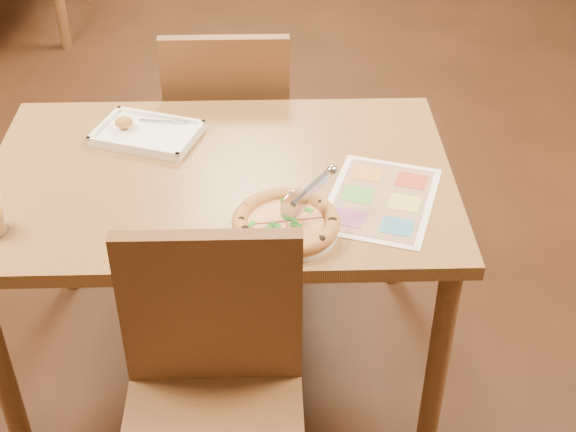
{
  "coord_description": "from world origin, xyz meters",
  "views": [
    {
      "loc": [
        0.14,
        -1.87,
        1.95
      ],
      "look_at": [
        0.18,
        -0.27,
        0.77
      ],
      "focal_mm": 50.0,
      "sensor_mm": 36.0,
      "label": 1
    }
  ],
  "objects_px": {
    "chair_far": "(229,115)",
    "appetizer_tray": "(146,134)",
    "chair_near": "(212,374)",
    "plate": "(288,230)",
    "pizza": "(286,222)",
    "pizza_cutter": "(307,194)",
    "menu": "(381,199)",
    "dining_table": "(221,198)"
  },
  "relations": [
    {
      "from": "chair_far",
      "to": "pizza_cutter",
      "type": "distance_m",
      "value": 0.9
    },
    {
      "from": "chair_near",
      "to": "pizza_cutter",
      "type": "distance_m",
      "value": 0.5
    },
    {
      "from": "chair_far",
      "to": "appetizer_tray",
      "type": "xyz_separation_m",
      "value": [
        -0.23,
        -0.4,
        0.16
      ]
    },
    {
      "from": "plate",
      "to": "appetizer_tray",
      "type": "bearing_deg",
      "value": 130.85
    },
    {
      "from": "plate",
      "to": "appetizer_tray",
      "type": "xyz_separation_m",
      "value": [
        -0.41,
        0.48,
        0.0
      ]
    },
    {
      "from": "chair_near",
      "to": "pizza_cutter",
      "type": "xyz_separation_m",
      "value": [
        0.23,
        0.37,
        0.24
      ]
    },
    {
      "from": "chair_near",
      "to": "pizza_cutter",
      "type": "bearing_deg",
      "value": 57.73
    },
    {
      "from": "plate",
      "to": "pizza_cutter",
      "type": "xyz_separation_m",
      "value": [
        0.05,
        0.04,
        0.08
      ]
    },
    {
      "from": "pizza_cutter",
      "to": "menu",
      "type": "relative_size",
      "value": 0.37
    },
    {
      "from": "plate",
      "to": "pizza_cutter",
      "type": "height_order",
      "value": "pizza_cutter"
    },
    {
      "from": "dining_table",
      "to": "pizza_cutter",
      "type": "height_order",
      "value": "pizza_cutter"
    },
    {
      "from": "chair_near",
      "to": "chair_far",
      "type": "bearing_deg",
      "value": 90.0
    },
    {
      "from": "dining_table",
      "to": "menu",
      "type": "xyz_separation_m",
      "value": [
        0.43,
        -0.14,
        0.09
      ]
    },
    {
      "from": "dining_table",
      "to": "appetizer_tray",
      "type": "xyz_separation_m",
      "value": [
        -0.23,
        0.2,
        0.1
      ]
    },
    {
      "from": "plate",
      "to": "menu",
      "type": "relative_size",
      "value": 0.66
    },
    {
      "from": "dining_table",
      "to": "chair_near",
      "type": "height_order",
      "value": "chair_near"
    },
    {
      "from": "chair_far",
      "to": "dining_table",
      "type": "bearing_deg",
      "value": 90.0
    },
    {
      "from": "plate",
      "to": "pizza",
      "type": "bearing_deg",
      "value": 136.36
    },
    {
      "from": "chair_far",
      "to": "plate",
      "type": "height_order",
      "value": "chair_far"
    },
    {
      "from": "menu",
      "to": "dining_table",
      "type": "bearing_deg",
      "value": 162.11
    },
    {
      "from": "appetizer_tray",
      "to": "pizza_cutter",
      "type": "bearing_deg",
      "value": -43.74
    },
    {
      "from": "chair_far",
      "to": "menu",
      "type": "relative_size",
      "value": 1.24
    },
    {
      "from": "dining_table",
      "to": "pizza",
      "type": "bearing_deg",
      "value": -56.24
    },
    {
      "from": "appetizer_tray",
      "to": "menu",
      "type": "distance_m",
      "value": 0.75
    },
    {
      "from": "dining_table",
      "to": "chair_near",
      "type": "bearing_deg",
      "value": -90.0
    },
    {
      "from": "pizza",
      "to": "menu",
      "type": "bearing_deg",
      "value": 26.52
    },
    {
      "from": "chair_near",
      "to": "chair_far",
      "type": "xyz_separation_m",
      "value": [
        -0.0,
        1.2,
        0.0
      ]
    },
    {
      "from": "chair_near",
      "to": "pizza",
      "type": "relative_size",
      "value": 1.72
    },
    {
      "from": "chair_near",
      "to": "pizza",
      "type": "height_order",
      "value": "chair_near"
    },
    {
      "from": "dining_table",
      "to": "pizza_cutter",
      "type": "distance_m",
      "value": 0.37
    },
    {
      "from": "chair_near",
      "to": "appetizer_tray",
      "type": "xyz_separation_m",
      "value": [
        -0.23,
        0.81,
        0.16
      ]
    },
    {
      "from": "plate",
      "to": "menu",
      "type": "distance_m",
      "value": 0.28
    },
    {
      "from": "chair_far",
      "to": "pizza",
      "type": "relative_size",
      "value": 1.72
    },
    {
      "from": "dining_table",
      "to": "plate",
      "type": "height_order",
      "value": "plate"
    },
    {
      "from": "plate",
      "to": "pizza",
      "type": "xyz_separation_m",
      "value": [
        -0.0,
        0.0,
        0.02
      ]
    },
    {
      "from": "plate",
      "to": "pizza",
      "type": "distance_m",
      "value": 0.02
    },
    {
      "from": "chair_near",
      "to": "appetizer_tray",
      "type": "bearing_deg",
      "value": 105.79
    },
    {
      "from": "dining_table",
      "to": "plate",
      "type": "xyz_separation_m",
      "value": [
        0.18,
        -0.27,
        0.09
      ]
    },
    {
      "from": "pizza",
      "to": "menu",
      "type": "distance_m",
      "value": 0.29
    },
    {
      "from": "pizza",
      "to": "chair_far",
      "type": "bearing_deg",
      "value": 101.64
    },
    {
      "from": "chair_far",
      "to": "appetizer_tray",
      "type": "height_order",
      "value": "chair_far"
    },
    {
      "from": "dining_table",
      "to": "menu",
      "type": "distance_m",
      "value": 0.47
    }
  ]
}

